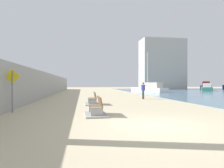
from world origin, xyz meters
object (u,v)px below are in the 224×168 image
object	(u,v)px
bench_near	(96,111)
boat_nearest	(150,89)
bench_far	(92,101)
pedestrian_sign	(12,85)
boat_outer	(206,86)
boat_mid_bay	(207,88)
person_walking	(143,89)

from	to	relation	value
bench_near	boat_nearest	world-z (taller)	boat_nearest
bench_far	pedestrian_sign	distance (m)	6.17
boat_outer	boat_mid_bay	bearing A→B (deg)	-122.47
pedestrian_sign	bench_far	bearing A→B (deg)	38.19
boat_nearest	boat_mid_bay	distance (m)	15.10
pedestrian_sign	boat_outer	bearing A→B (deg)	45.09
bench_far	boat_nearest	bearing A→B (deg)	59.08
boat_mid_bay	pedestrian_sign	world-z (taller)	pedestrian_sign
person_walking	boat_mid_bay	bearing A→B (deg)	43.54
person_walking	pedestrian_sign	world-z (taller)	pedestrian_sign
person_walking	pedestrian_sign	bearing A→B (deg)	-141.35
boat_nearest	pedestrian_sign	size ratio (longest dim) A/B	2.95
bench_far	person_walking	xyz separation A→B (m)	(5.56, 4.50, 0.82)
boat_nearest	boat_outer	distance (m)	24.01
person_walking	boat_nearest	bearing A→B (deg)	68.12
person_walking	pedestrian_sign	distance (m)	13.19
bench_near	bench_far	distance (m)	5.35
person_walking	boat_outer	bearing A→B (deg)	47.32
person_walking	pedestrian_sign	xyz separation A→B (m)	(-10.30, -8.23, 0.50)
bench_far	boat_outer	distance (m)	45.05
bench_near	boat_outer	world-z (taller)	boat_outer
boat_nearest	pedestrian_sign	bearing A→B (deg)	-125.35
bench_near	boat_mid_bay	size ratio (longest dim) A/B	0.28
boat_nearest	boat_mid_bay	xyz separation A→B (m)	(14.36, 4.69, -0.06)
bench_far	boat_nearest	size ratio (longest dim) A/B	0.29
boat_nearest	boat_outer	world-z (taller)	boat_nearest
bench_near	person_walking	xyz separation A→B (m)	(5.64, 9.85, 0.82)
boat_nearest	pedestrian_sign	xyz separation A→B (m)	(-16.11, -22.71, 0.84)
boat_mid_bay	bench_near	bearing A→B (deg)	-131.65
bench_far	pedestrian_sign	size ratio (longest dim) A/B	0.85
person_walking	pedestrian_sign	size ratio (longest dim) A/B	0.72
bench_near	boat_outer	bearing A→B (deg)	50.28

